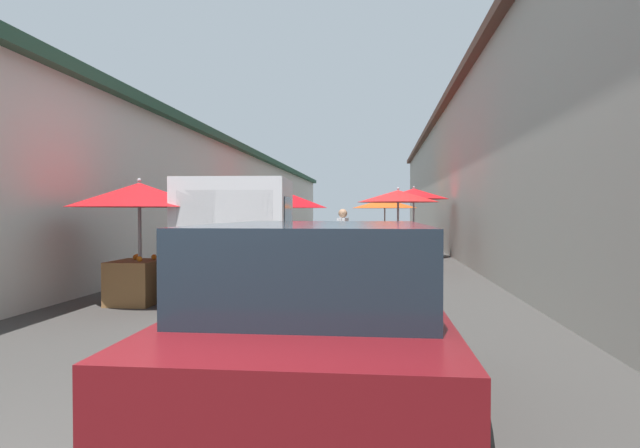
% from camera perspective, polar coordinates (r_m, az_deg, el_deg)
% --- Properties ---
extents(ground, '(90.00, 90.00, 0.00)m').
position_cam_1_polar(ground, '(15.91, 1.19, -4.25)').
color(ground, '#3D3A38').
extents(building_left_whitewash, '(49.80, 7.50, 4.13)m').
position_cam_1_polar(building_left_whitewash, '(20.08, -19.77, 2.76)').
color(building_left_whitewash, beige).
rests_on(building_left_whitewash, ground).
extents(building_right_concrete, '(49.80, 7.50, 5.67)m').
position_cam_1_polar(building_right_concrete, '(19.03, 24.77, 5.12)').
color(building_right_concrete, '#A39E93').
rests_on(building_right_concrete, ground).
extents(fruit_stall_near_left, '(2.33, 2.33, 2.40)m').
position_cam_1_polar(fruit_stall_near_left, '(17.94, 10.17, 2.26)').
color(fruit_stall_near_left, '#9E9EA3').
rests_on(fruit_stall_near_left, ground).
extents(fruit_stall_far_left, '(2.64, 2.64, 2.15)m').
position_cam_1_polar(fruit_stall_far_left, '(21.40, 6.96, 1.65)').
color(fruit_stall_far_left, '#9E9EA3').
rests_on(fruit_stall_far_left, ground).
extents(fruit_stall_far_right, '(2.51, 2.51, 2.24)m').
position_cam_1_polar(fruit_stall_far_right, '(18.63, -2.99, 1.68)').
color(fruit_stall_far_right, '#9E9EA3').
rests_on(fruit_stall_far_right, ground).
extents(fruit_stall_mid_lane, '(2.29, 2.29, 2.10)m').
position_cam_1_polar(fruit_stall_mid_lane, '(9.24, -18.99, 1.25)').
color(fruit_stall_mid_lane, '#9E9EA3').
rests_on(fruit_stall_mid_lane, ground).
extents(fruit_stall_near_right, '(2.16, 2.16, 2.19)m').
position_cam_1_polar(fruit_stall_near_right, '(14.01, 8.33, 1.44)').
color(fruit_stall_near_right, '#9E9EA3').
rests_on(fruit_stall_near_right, ground).
extents(hatchback_car, '(3.92, 1.94, 1.45)m').
position_cam_1_polar(hatchback_car, '(4.10, 0.11, -9.92)').
color(hatchback_car, '#600F14').
rests_on(hatchback_car, ground).
extents(delivery_truck, '(5.01, 2.19, 2.08)m').
position_cam_1_polar(delivery_truck, '(9.50, -8.27, -1.71)').
color(delivery_truck, black).
rests_on(delivery_truck, ground).
extents(vendor_by_crates, '(0.64, 0.27, 1.62)m').
position_cam_1_polar(vendor_by_crates, '(13.02, 2.48, -1.37)').
color(vendor_by_crates, '#232328').
rests_on(vendor_by_crates, ground).
extents(parked_scooter, '(1.69, 0.32, 1.14)m').
position_cam_1_polar(parked_scooter, '(16.82, -7.49, -2.42)').
color(parked_scooter, black).
rests_on(parked_scooter, ground).
extents(plastic_stool, '(0.30, 0.30, 0.43)m').
position_cam_1_polar(plastic_stool, '(12.76, -7.21, -4.16)').
color(plastic_stool, red).
rests_on(plastic_stool, ground).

